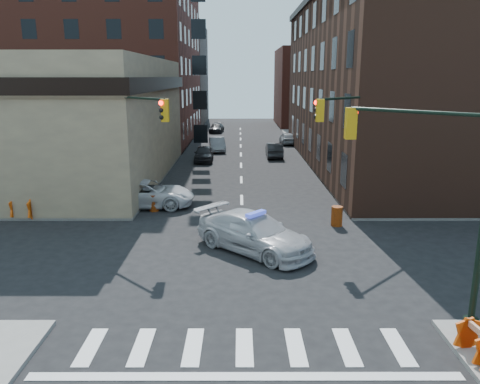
{
  "coord_description": "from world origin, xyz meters",
  "views": [
    {
      "loc": [
        -0.14,
        -18.97,
        7.68
      ],
      "look_at": [
        -0.12,
        3.21,
        2.2
      ],
      "focal_mm": 35.0,
      "sensor_mm": 36.0,
      "label": 1
    }
  ],
  "objects_px": {
    "pedestrian_a": "(101,201)",
    "barrel_road": "(337,216)",
    "barrel_bank": "(154,203)",
    "parked_car_wfar": "(217,144)",
    "barricade_nw_a": "(95,206)",
    "pickup": "(146,194)",
    "pedestrian_b": "(68,194)",
    "police_car": "(254,233)",
    "barricade_se_a": "(477,342)",
    "parked_car_wnear": "(204,154)",
    "parked_car_enear": "(274,150)"
  },
  "relations": [
    {
      "from": "pedestrian_a",
      "to": "barrel_road",
      "type": "bearing_deg",
      "value": -8.75
    },
    {
      "from": "barrel_road",
      "to": "barrel_bank",
      "type": "distance_m",
      "value": 10.54
    },
    {
      "from": "parked_car_wfar",
      "to": "barricade_nw_a",
      "type": "distance_m",
      "value": 24.48
    },
    {
      "from": "pickup",
      "to": "pedestrian_b",
      "type": "xyz_separation_m",
      "value": [
        -4.45,
        -0.63,
        0.16
      ]
    },
    {
      "from": "police_car",
      "to": "parked_car_wfar",
      "type": "relative_size",
      "value": 1.33
    },
    {
      "from": "pickup",
      "to": "barricade_se_a",
      "type": "distance_m",
      "value": 20.07
    },
    {
      "from": "barrel_road",
      "to": "barricade_nw_a",
      "type": "distance_m",
      "value": 13.44
    },
    {
      "from": "parked_car_wnear",
      "to": "parked_car_enear",
      "type": "xyz_separation_m",
      "value": [
        6.71,
        2.24,
        -0.01
      ]
    },
    {
      "from": "parked_car_wfar",
      "to": "barricade_se_a",
      "type": "xyz_separation_m",
      "value": [
        8.9,
        -37.71,
        -0.14
      ]
    },
    {
      "from": "pickup",
      "to": "barricade_se_a",
      "type": "bearing_deg",
      "value": -142.98
    },
    {
      "from": "parked_car_wnear",
      "to": "barricade_nw_a",
      "type": "bearing_deg",
      "value": -106.8
    },
    {
      "from": "police_car",
      "to": "barricade_se_a",
      "type": "distance_m",
      "value": 10.31
    },
    {
      "from": "parked_car_wfar",
      "to": "parked_car_enear",
      "type": "height_order",
      "value": "parked_car_wfar"
    },
    {
      "from": "pedestrian_b",
      "to": "barrel_bank",
      "type": "distance_m",
      "value": 5.13
    },
    {
      "from": "parked_car_enear",
      "to": "barricade_nw_a",
      "type": "relative_size",
      "value": 3.69
    },
    {
      "from": "parked_car_wnear",
      "to": "parked_car_enear",
      "type": "distance_m",
      "value": 7.08
    },
    {
      "from": "barrel_road",
      "to": "barrel_bank",
      "type": "bearing_deg",
      "value": 164.48
    },
    {
      "from": "parked_car_wfar",
      "to": "pedestrian_b",
      "type": "bearing_deg",
      "value": -115.87
    },
    {
      "from": "parked_car_wnear",
      "to": "barricade_se_a",
      "type": "bearing_deg",
      "value": -74.1
    },
    {
      "from": "pickup",
      "to": "barrel_road",
      "type": "distance_m",
      "value": 11.45
    },
    {
      "from": "police_car",
      "to": "pickup",
      "type": "bearing_deg",
      "value": 83.02
    },
    {
      "from": "parked_car_enear",
      "to": "pickup",
      "type": "bearing_deg",
      "value": 62.88
    },
    {
      "from": "pedestrian_a",
      "to": "pickup",
      "type": "bearing_deg",
      "value": 47.51
    },
    {
      "from": "barrel_road",
      "to": "barricade_se_a",
      "type": "distance_m",
      "value": 12.23
    },
    {
      "from": "barricade_nw_a",
      "to": "pedestrian_b",
      "type": "bearing_deg",
      "value": 151.01
    },
    {
      "from": "police_car",
      "to": "parked_car_enear",
      "type": "bearing_deg",
      "value": 36.62
    },
    {
      "from": "parked_car_wfar",
      "to": "barrel_road",
      "type": "height_order",
      "value": "parked_car_wfar"
    },
    {
      "from": "pickup",
      "to": "pedestrian_b",
      "type": "height_order",
      "value": "pedestrian_b"
    },
    {
      "from": "pedestrian_a",
      "to": "pedestrian_b",
      "type": "height_order",
      "value": "pedestrian_a"
    },
    {
      "from": "pedestrian_b",
      "to": "parked_car_wfar",
      "type": "bearing_deg",
      "value": 69.25
    },
    {
      "from": "barrel_road",
      "to": "pickup",
      "type": "bearing_deg",
      "value": 160.64
    },
    {
      "from": "parked_car_wfar",
      "to": "pedestrian_b",
      "type": "distance_m",
      "value": 23.71
    },
    {
      "from": "barricade_nw_a",
      "to": "pickup",
      "type": "bearing_deg",
      "value": 44.86
    },
    {
      "from": "police_car",
      "to": "parked_car_wfar",
      "type": "bearing_deg",
      "value": 48.66
    },
    {
      "from": "barrel_road",
      "to": "barrel_bank",
      "type": "relative_size",
      "value": 1.05
    },
    {
      "from": "parked_car_wnear",
      "to": "barrel_bank",
      "type": "xyz_separation_m",
      "value": [
        -1.69,
        -16.64,
        -0.22
      ]
    },
    {
      "from": "parked_car_wnear",
      "to": "pedestrian_a",
      "type": "xyz_separation_m",
      "value": [
        -4.38,
        -18.11,
        0.25
      ]
    },
    {
      "from": "parked_car_enear",
      "to": "barricade_se_a",
      "type": "bearing_deg",
      "value": 95.01
    },
    {
      "from": "parked_car_wfar",
      "to": "barricade_nw_a",
      "type": "xyz_separation_m",
      "value": [
        -5.82,
        -23.78,
        -0.14
      ]
    },
    {
      "from": "barrel_road",
      "to": "barricade_nw_a",
      "type": "height_order",
      "value": "barrel_road"
    },
    {
      "from": "parked_car_wnear",
      "to": "parked_car_wfar",
      "type": "xyz_separation_m",
      "value": [
        0.96,
        6.11,
        0.0
      ]
    },
    {
      "from": "pedestrian_a",
      "to": "barricade_se_a",
      "type": "xyz_separation_m",
      "value": [
        14.23,
        -13.49,
        -0.38
      ]
    },
    {
      "from": "parked_car_wnear",
      "to": "parked_car_enear",
      "type": "bearing_deg",
      "value": 17.05
    },
    {
      "from": "parked_car_wfar",
      "to": "barricade_se_a",
      "type": "relative_size",
      "value": 3.76
    },
    {
      "from": "parked_car_wfar",
      "to": "pedestrian_a",
      "type": "relative_size",
      "value": 2.68
    },
    {
      "from": "police_car",
      "to": "barrel_bank",
      "type": "xyz_separation_m",
      "value": [
        -5.68,
        6.49,
        -0.35
      ]
    },
    {
      "from": "parked_car_enear",
      "to": "parked_car_wfar",
      "type": "bearing_deg",
      "value": -34.22
    },
    {
      "from": "pickup",
      "to": "barrel_road",
      "type": "bearing_deg",
      "value": -109.77
    },
    {
      "from": "police_car",
      "to": "barricade_nw_a",
      "type": "relative_size",
      "value": 5.04
    },
    {
      "from": "parked_car_wnear",
      "to": "pedestrian_b",
      "type": "bearing_deg",
      "value": -114.07
    }
  ]
}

